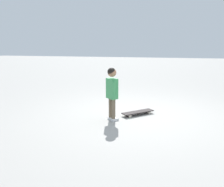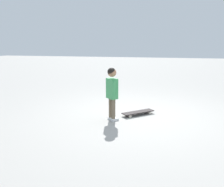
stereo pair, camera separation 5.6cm
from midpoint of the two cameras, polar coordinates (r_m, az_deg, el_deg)
name	(u,v)px [view 1 (the left image)]	position (r m, az deg, el deg)	size (l,w,h in m)	color
ground_plane	(140,115)	(4.99, 6.76, -5.45)	(50.00, 50.00, 0.00)	gray
child_person	(112,88)	(4.50, -0.34, 1.33)	(0.28, 0.38, 1.06)	brown
skateboard	(138,112)	(5.02, 6.14, -4.63)	(0.65, 0.66, 0.07)	black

